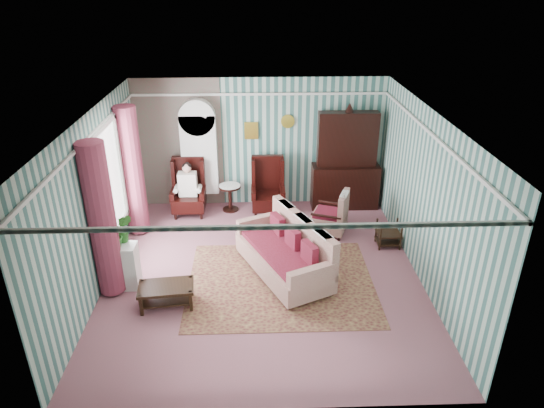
{
  "coord_description": "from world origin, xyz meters",
  "views": [
    {
      "loc": [
        -0.1,
        -7.31,
        4.9
      ],
      "look_at": [
        0.18,
        0.6,
        1.09
      ],
      "focal_mm": 32.0,
      "sensor_mm": 36.0,
      "label": 1
    }
  ],
  "objects_px": {
    "wingback_right": "(268,187)",
    "seated_woman": "(188,189)",
    "dresser_hutch": "(347,158)",
    "wingback_left": "(188,188)",
    "nest_table": "(388,234)",
    "plant_stand": "(122,266)",
    "round_side_table": "(230,198)",
    "sofa": "(283,249)",
    "bookcase": "(200,160)",
    "floral_armchair": "(329,209)",
    "coffee_table": "(167,296)"
  },
  "relations": [
    {
      "from": "wingback_right",
      "to": "floral_armchair",
      "type": "height_order",
      "value": "wingback_right"
    },
    {
      "from": "dresser_hutch",
      "to": "wingback_left",
      "type": "distance_m",
      "value": 3.55
    },
    {
      "from": "bookcase",
      "to": "sofa",
      "type": "height_order",
      "value": "bookcase"
    },
    {
      "from": "bookcase",
      "to": "round_side_table",
      "type": "bearing_deg",
      "value": -20.27
    },
    {
      "from": "seated_woman",
      "to": "round_side_table",
      "type": "xyz_separation_m",
      "value": [
        0.9,
        0.15,
        -0.29
      ]
    },
    {
      "from": "seated_woman",
      "to": "plant_stand",
      "type": "distance_m",
      "value": 2.87
    },
    {
      "from": "round_side_table",
      "to": "coffee_table",
      "type": "bearing_deg",
      "value": -104.13
    },
    {
      "from": "round_side_table",
      "to": "sofa",
      "type": "relative_size",
      "value": 0.28
    },
    {
      "from": "wingback_left",
      "to": "coffee_table",
      "type": "relative_size",
      "value": 1.43
    },
    {
      "from": "round_side_table",
      "to": "seated_woman",
      "type": "bearing_deg",
      "value": -170.54
    },
    {
      "from": "dresser_hutch",
      "to": "coffee_table",
      "type": "bearing_deg",
      "value": -134.09
    },
    {
      "from": "plant_stand",
      "to": "floral_armchair",
      "type": "distance_m",
      "value": 4.19
    },
    {
      "from": "sofa",
      "to": "dresser_hutch",
      "type": "bearing_deg",
      "value": -54.38
    },
    {
      "from": "round_side_table",
      "to": "nest_table",
      "type": "distance_m",
      "value": 3.6
    },
    {
      "from": "plant_stand",
      "to": "sofa",
      "type": "bearing_deg",
      "value": 5.61
    },
    {
      "from": "plant_stand",
      "to": "sofa",
      "type": "xyz_separation_m",
      "value": [
        2.75,
        0.27,
        0.12
      ]
    },
    {
      "from": "bookcase",
      "to": "floral_armchair",
      "type": "bearing_deg",
      "value": -26.14
    },
    {
      "from": "seated_woman",
      "to": "coffee_table",
      "type": "relative_size",
      "value": 1.35
    },
    {
      "from": "dresser_hutch",
      "to": "floral_armchair",
      "type": "distance_m",
      "value": 1.48
    },
    {
      "from": "wingback_left",
      "to": "bookcase",
      "type": "bearing_deg",
      "value": 57.34
    },
    {
      "from": "seated_woman",
      "to": "floral_armchair",
      "type": "distance_m",
      "value": 3.13
    },
    {
      "from": "plant_stand",
      "to": "round_side_table",
      "type": "bearing_deg",
      "value": 59.62
    },
    {
      "from": "dresser_hutch",
      "to": "wingback_right",
      "type": "bearing_deg",
      "value": -171.23
    },
    {
      "from": "dresser_hutch",
      "to": "coffee_table",
      "type": "xyz_separation_m",
      "value": [
        -3.47,
        -3.58,
        -0.99
      ]
    },
    {
      "from": "nest_table",
      "to": "plant_stand",
      "type": "xyz_separation_m",
      "value": [
        -4.87,
        -1.2,
        0.13
      ]
    },
    {
      "from": "sofa",
      "to": "plant_stand",
      "type": "bearing_deg",
      "value": 70.65
    },
    {
      "from": "bookcase",
      "to": "dresser_hutch",
      "type": "relative_size",
      "value": 0.95
    },
    {
      "from": "dresser_hutch",
      "to": "sofa",
      "type": "xyz_separation_m",
      "value": [
        -1.55,
        -2.75,
        -0.66
      ]
    },
    {
      "from": "nest_table",
      "to": "plant_stand",
      "type": "height_order",
      "value": "plant_stand"
    },
    {
      "from": "coffee_table",
      "to": "dresser_hutch",
      "type": "bearing_deg",
      "value": 45.91
    },
    {
      "from": "round_side_table",
      "to": "plant_stand",
      "type": "relative_size",
      "value": 0.75
    },
    {
      "from": "nest_table",
      "to": "coffee_table",
      "type": "height_order",
      "value": "nest_table"
    },
    {
      "from": "sofa",
      "to": "wingback_right",
      "type": "bearing_deg",
      "value": -20.37
    },
    {
      "from": "bookcase",
      "to": "wingback_right",
      "type": "relative_size",
      "value": 1.79
    },
    {
      "from": "round_side_table",
      "to": "sofa",
      "type": "height_order",
      "value": "sofa"
    },
    {
      "from": "bookcase",
      "to": "wingback_right",
      "type": "height_order",
      "value": "bookcase"
    },
    {
      "from": "wingback_right",
      "to": "coffee_table",
      "type": "height_order",
      "value": "wingback_right"
    },
    {
      "from": "wingback_right",
      "to": "sofa",
      "type": "height_order",
      "value": "wingback_right"
    },
    {
      "from": "bookcase",
      "to": "wingback_left",
      "type": "distance_m",
      "value": 0.68
    },
    {
      "from": "dresser_hutch",
      "to": "sofa",
      "type": "height_order",
      "value": "dresser_hutch"
    },
    {
      "from": "round_side_table",
      "to": "sofa",
      "type": "bearing_deg",
      "value": -68.26
    },
    {
      "from": "wingback_right",
      "to": "nest_table",
      "type": "bearing_deg",
      "value": -33.75
    },
    {
      "from": "wingback_right",
      "to": "nest_table",
      "type": "height_order",
      "value": "wingback_right"
    },
    {
      "from": "seated_woman",
      "to": "round_side_table",
      "type": "height_order",
      "value": "seated_woman"
    },
    {
      "from": "bookcase",
      "to": "round_side_table",
      "type": "distance_m",
      "value": 1.07
    },
    {
      "from": "wingback_right",
      "to": "seated_woman",
      "type": "relative_size",
      "value": 1.06
    },
    {
      "from": "seated_woman",
      "to": "nest_table",
      "type": "xyz_separation_m",
      "value": [
        4.07,
        -1.55,
        -0.32
      ]
    },
    {
      "from": "dresser_hutch",
      "to": "seated_woman",
      "type": "xyz_separation_m",
      "value": [
        -3.5,
        -0.27,
        -0.59
      ]
    },
    {
      "from": "sofa",
      "to": "coffee_table",
      "type": "bearing_deg",
      "value": 88.51
    },
    {
      "from": "bookcase",
      "to": "sofa",
      "type": "relative_size",
      "value": 1.06
    }
  ]
}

